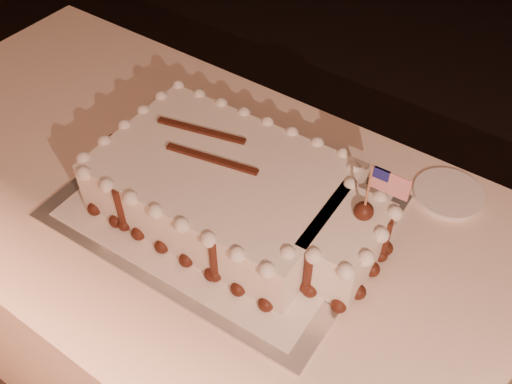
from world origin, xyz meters
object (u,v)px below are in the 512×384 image
Objects in this scene: banquet_table at (334,377)px; cake_board at (224,207)px; sheet_cake at (237,192)px; side_plate at (448,194)px.

cake_board is at bearing 178.18° from banquet_table.
cake_board is 1.05× the size of sheet_cake.
banquet_table is at bearing -3.91° from cake_board.
banquet_table is at bearing -100.08° from side_plate.
banquet_table is at bearing -2.36° from sheet_cake.
banquet_table is 0.49m from side_plate.
banquet_table is 0.49m from cake_board.
cake_board is at bearing -177.42° from sheet_cake.
sheet_cake reaches higher than banquet_table.
sheet_cake reaches higher than side_plate.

